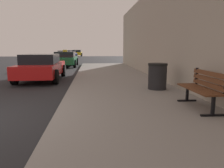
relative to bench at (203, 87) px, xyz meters
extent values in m
cube|color=gray|center=(-1.39, -0.13, -0.58)|extent=(4.00, 32.00, 0.15)
cube|color=brown|center=(-0.28, 0.01, -0.06)|extent=(0.14, 1.53, 0.04)
cube|color=brown|center=(-0.15, 0.00, -0.06)|extent=(0.14, 1.53, 0.04)
cube|color=brown|center=(-0.03, 0.00, -0.06)|extent=(0.14, 1.53, 0.04)
cube|color=brown|center=(0.10, 0.00, -0.06)|extent=(0.14, 1.53, 0.04)
cube|color=brown|center=(0.13, 0.00, 0.04)|extent=(0.09, 1.52, 0.11)
cube|color=brown|center=(0.13, 0.00, 0.17)|extent=(0.09, 1.52, 0.11)
cube|color=brown|center=(0.13, 0.00, 0.30)|extent=(0.09, 1.52, 0.11)
cube|color=black|center=(-0.11, -0.64, -0.28)|extent=(0.06, 0.06, 0.45)
cube|color=black|center=(-0.11, -0.64, -0.49)|extent=(0.50, 0.07, 0.04)
cube|color=black|center=(-0.07, 0.64, -0.28)|extent=(0.06, 0.06, 0.45)
cube|color=black|center=(-0.07, 0.64, -0.49)|extent=(0.50, 0.07, 0.04)
cube|color=black|center=(0.16, 0.64, 0.16)|extent=(0.05, 0.05, 0.44)
cylinder|color=black|center=(-0.33, 2.45, -0.10)|extent=(0.63, 0.63, 0.81)
cylinder|color=black|center=(-0.33, 2.45, 0.34)|extent=(0.66, 0.66, 0.08)
cube|color=red|center=(-5.00, 6.15, -0.11)|extent=(1.73, 4.22, 0.55)
cube|color=black|center=(-5.00, 5.94, 0.39)|extent=(1.52, 1.90, 0.45)
cylinder|color=black|center=(-5.87, 7.50, -0.34)|extent=(0.22, 0.64, 0.64)
cylinder|color=black|center=(-4.14, 7.50, -0.34)|extent=(0.22, 0.64, 0.64)
cylinder|color=black|center=(-5.87, 4.80, -0.34)|extent=(0.22, 0.64, 0.64)
cylinder|color=black|center=(-4.14, 4.80, -0.34)|extent=(0.22, 0.64, 0.64)
cube|color=#196638|center=(-4.80, 14.50, -0.11)|extent=(1.77, 4.59, 0.55)
cube|color=black|center=(-4.80, 14.27, 0.39)|extent=(1.56, 2.07, 0.45)
cube|color=yellow|center=(-4.80, 14.27, 0.69)|extent=(0.36, 0.14, 0.16)
cylinder|color=black|center=(-5.68, 15.97, -0.34)|extent=(0.22, 0.64, 0.64)
cylinder|color=black|center=(-3.91, 15.97, -0.34)|extent=(0.22, 0.64, 0.64)
cylinder|color=black|center=(-5.68, 13.03, -0.34)|extent=(0.22, 0.64, 0.64)
cylinder|color=black|center=(-3.91, 13.03, -0.34)|extent=(0.22, 0.64, 0.64)
cube|color=white|center=(-5.98, 24.40, -0.11)|extent=(1.77, 4.26, 0.55)
cube|color=black|center=(-5.98, 24.18, 0.39)|extent=(1.56, 1.92, 0.45)
cylinder|color=black|center=(-6.87, 25.76, -0.34)|extent=(0.22, 0.64, 0.64)
cylinder|color=black|center=(-5.10, 25.76, -0.34)|extent=(0.22, 0.64, 0.64)
cylinder|color=black|center=(-6.87, 23.03, -0.34)|extent=(0.22, 0.64, 0.64)
cylinder|color=black|center=(-5.10, 23.03, -0.34)|extent=(0.22, 0.64, 0.64)
cube|color=#233899|center=(-5.90, 31.88, -0.11)|extent=(1.72, 4.05, 0.55)
cube|color=black|center=(-5.90, 31.68, 0.39)|extent=(1.51, 1.82, 0.45)
cylinder|color=black|center=(-6.76, 33.18, -0.34)|extent=(0.22, 0.64, 0.64)
cylinder|color=black|center=(-5.04, 33.18, -0.34)|extent=(0.22, 0.64, 0.64)
cylinder|color=black|center=(-6.76, 30.58, -0.34)|extent=(0.22, 0.64, 0.64)
cylinder|color=black|center=(-5.04, 30.58, -0.34)|extent=(0.22, 0.64, 0.64)
cube|color=yellow|center=(-5.41, 40.16, -0.11)|extent=(1.79, 4.38, 0.55)
cube|color=black|center=(-5.41, 39.94, 0.39)|extent=(1.57, 1.97, 0.45)
cylinder|color=black|center=(-6.31, 41.56, -0.34)|extent=(0.22, 0.64, 0.64)
cylinder|color=black|center=(-4.52, 41.56, -0.34)|extent=(0.22, 0.64, 0.64)
cylinder|color=black|center=(-6.31, 38.75, -0.34)|extent=(0.22, 0.64, 0.64)
cylinder|color=black|center=(-4.52, 38.75, -0.34)|extent=(0.22, 0.64, 0.64)
camera|label=1|loc=(-2.59, -4.74, 0.87)|focal=34.76mm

